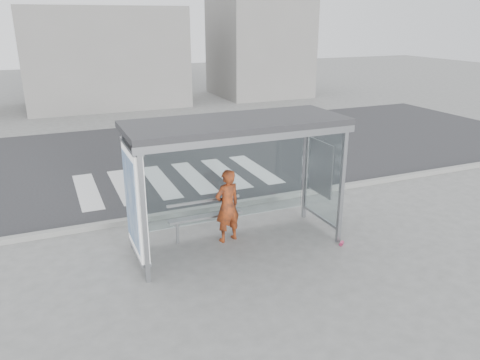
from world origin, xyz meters
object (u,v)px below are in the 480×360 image
object	(u,v)px
bench	(205,216)
bus_shelter	(217,154)
soda_can	(342,243)
person	(227,206)

from	to	relation	value
bench	bus_shelter	bearing A→B (deg)	-79.02
bus_shelter	soda_can	distance (m)	3.19
bus_shelter	bench	size ratio (longest dim) A/B	2.65
bench	soda_can	distance (m)	2.89
person	soda_can	distance (m)	2.48
bus_shelter	person	xyz separation A→B (m)	(0.27, 0.21, -1.20)
bus_shelter	bench	world-z (taller)	bus_shelter
bus_shelter	person	size ratio (longest dim) A/B	2.72
bench	soda_can	bearing A→B (deg)	-30.53
bus_shelter	bench	xyz separation A→B (m)	(-0.10, 0.52, -1.49)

